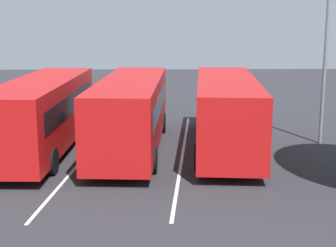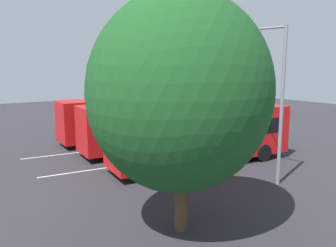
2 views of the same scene
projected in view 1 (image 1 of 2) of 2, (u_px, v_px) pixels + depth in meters
The scene contains 8 objects.
ground_plane at pixel (135, 153), 21.09m from camera, with size 71.90×71.90×0.00m, color #2B2B30.
bus_far_left at pixel (226, 110), 21.59m from camera, with size 10.71×3.45×3.06m.
bus_center_left at pixel (131, 111), 21.46m from camera, with size 10.67×3.18×3.06m.
bus_center_right at pixel (43, 112), 21.23m from camera, with size 10.63×2.98×3.06m.
pedestrian at pixel (85, 103), 27.35m from camera, with size 0.41×0.41×1.78m.
street_lamp at pixel (321, 53), 21.90m from camera, with size 0.58×2.33×7.11m.
lane_stripe_outer_left at pixel (183, 153), 21.14m from camera, with size 14.97×0.12×0.01m, color silver.
lane_stripe_inner_left at pixel (88, 154), 21.04m from camera, with size 14.97×0.12×0.01m, color silver.
Camera 1 is at (-20.41, -0.85, 5.56)m, focal length 53.39 mm.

